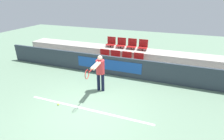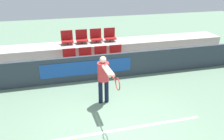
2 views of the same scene
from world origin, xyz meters
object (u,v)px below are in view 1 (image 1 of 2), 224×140
at_px(stadium_chair_0, 104,56).
at_px(stadium_chair_6, 132,45).
at_px(stadium_chair_7, 143,46).
at_px(tennis_player, 100,70).
at_px(stadium_chair_2, 126,58).
at_px(stadium_chair_1, 115,57).
at_px(stadium_chair_4, 111,43).
at_px(stadium_chair_3, 138,60).
at_px(tennis_ball, 58,104).
at_px(stadium_chair_5, 121,44).

bearing_deg(stadium_chair_0, stadium_chair_6, 40.74).
height_order(stadium_chair_6, stadium_chair_7, same).
bearing_deg(tennis_player, stadium_chair_2, 76.57).
relative_size(stadium_chair_1, stadium_chair_4, 1.00).
height_order(stadium_chair_2, stadium_chair_4, stadium_chair_4).
distance_m(stadium_chair_1, stadium_chair_6, 1.33).
distance_m(stadium_chair_1, stadium_chair_4, 1.33).
xyz_separation_m(stadium_chair_3, stadium_chair_6, (-0.63, 1.08, 0.45)).
relative_size(stadium_chair_0, tennis_ball, 8.60).
xyz_separation_m(stadium_chair_0, tennis_ball, (-0.18, -3.94, -0.65)).
xyz_separation_m(stadium_chair_3, stadium_chair_7, (0.00, 1.08, 0.45)).
distance_m(stadium_chair_2, stadium_chair_5, 1.33).
distance_m(stadium_chair_0, stadium_chair_6, 1.71).
bearing_deg(stadium_chair_5, stadium_chair_3, -40.74).
height_order(stadium_chair_1, tennis_player, tennis_player).
xyz_separation_m(stadium_chair_2, stadium_chair_7, (0.63, 1.08, 0.45)).
relative_size(stadium_chair_1, stadium_chair_5, 1.00).
distance_m(stadium_chair_0, stadium_chair_3, 1.88).
xyz_separation_m(stadium_chair_1, stadium_chair_3, (1.25, 0.00, 0.00)).
xyz_separation_m(stadium_chair_1, stadium_chair_4, (-0.63, 1.08, 0.45)).
xyz_separation_m(stadium_chair_2, stadium_chair_6, (0.00, 1.08, 0.45)).
bearing_deg(stadium_chair_4, stadium_chair_2, -40.74).
bearing_deg(tennis_ball, stadium_chair_3, 62.41).
relative_size(stadium_chair_3, stadium_chair_4, 1.00).
relative_size(stadium_chair_2, stadium_chair_5, 1.00).
bearing_deg(stadium_chair_2, stadium_chair_4, 139.26).
bearing_deg(stadium_chair_2, stadium_chair_0, 180.00).
bearing_deg(stadium_chair_3, stadium_chair_5, 139.26).
bearing_deg(stadium_chair_7, stadium_chair_3, -90.00).
bearing_deg(stadium_chair_1, stadium_chair_5, 90.00).
bearing_deg(tennis_player, stadium_chair_5, 89.40).
distance_m(stadium_chair_7, tennis_ball, 5.53).
height_order(stadium_chair_1, stadium_chair_4, stadium_chair_4).
bearing_deg(stadium_chair_4, stadium_chair_1, -59.87).
bearing_deg(stadium_chair_5, stadium_chair_0, -120.13).
distance_m(stadium_chair_5, tennis_ball, 5.20).
xyz_separation_m(stadium_chair_2, stadium_chair_3, (0.63, 0.00, 0.00)).
distance_m(stadium_chair_1, stadium_chair_5, 1.17).
height_order(stadium_chair_2, stadium_chair_7, stadium_chair_7).
relative_size(stadium_chair_1, stadium_chair_3, 1.00).
bearing_deg(stadium_chair_7, stadium_chair_4, 180.00).
height_order(stadium_chair_0, stadium_chair_3, same).
relative_size(stadium_chair_5, stadium_chair_7, 1.00).
bearing_deg(stadium_chair_4, stadium_chair_7, 0.00).
bearing_deg(stadium_chair_6, stadium_chair_7, 0.00).
height_order(stadium_chair_5, tennis_player, tennis_player).
xyz_separation_m(stadium_chair_7, tennis_ball, (-2.06, -5.02, -1.11)).
bearing_deg(stadium_chair_6, stadium_chair_1, -120.13).
bearing_deg(stadium_chair_3, stadium_chair_7, 90.00).
distance_m(stadium_chair_3, stadium_chair_7, 1.17).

